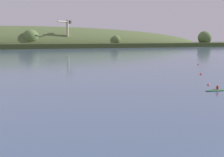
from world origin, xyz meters
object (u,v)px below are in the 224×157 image
Objects in this scene: dockside_crane at (67,34)px; mooring_buoy_foreground at (201,74)px; mooring_buoy_off_fishing_boat at (198,65)px; mooring_buoy_midchannel at (209,85)px; canoe_with_paddler at (217,90)px.

mooring_buoy_foreground is at bearing 52.15° from dockside_crane.
mooring_buoy_off_fishing_boat is at bearing 55.27° from mooring_buoy_foreground.
dockside_crane reaches higher than mooring_buoy_midchannel.
canoe_with_paddler is at bearing -122.59° from mooring_buoy_off_fishing_boat.
dockside_crane is 177.10m from mooring_buoy_off_fishing_boat.
dockside_crane is 197.66m from mooring_buoy_foreground.
mooring_buoy_off_fishing_boat is at bearing 56.38° from dockside_crane.
dockside_crane is at bearing -93.22° from canoe_with_paddler.
mooring_buoy_foreground is 24.77m from mooring_buoy_off_fishing_boat.
dockside_crane is 38.79× the size of mooring_buoy_midchannel.
mooring_buoy_midchannel is at bearing -112.03° from canoe_with_paddler.
canoe_with_paddler is at bearing 49.67° from dockside_crane.
canoe_with_paddler is 6.90× the size of mooring_buoy_foreground.
mooring_buoy_midchannel is at bearing 50.13° from dockside_crane.
dockside_crane is 211.23m from mooring_buoy_midchannel.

